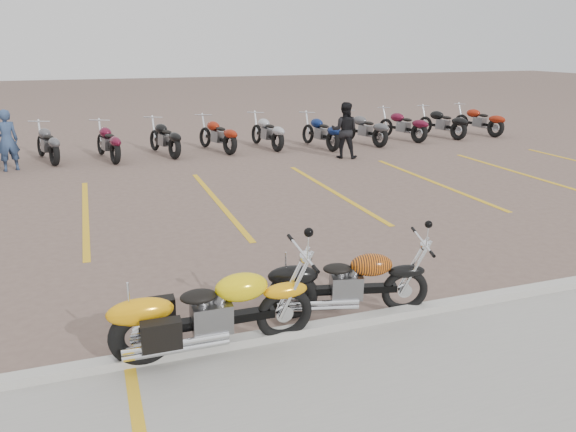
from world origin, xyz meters
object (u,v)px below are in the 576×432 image
person_a (7,140)px  yellow_cruiser (210,315)px  flame_cruiser (345,285)px  person_b (345,130)px

person_a → yellow_cruiser: bearing=84.7°
flame_cruiser → person_b: 10.17m
yellow_cruiser → flame_cruiser: yellow_cruiser is taller
yellow_cruiser → flame_cruiser: (1.76, 0.32, -0.05)m
person_a → person_b: (9.16, -1.36, 0.00)m
person_b → flame_cruiser: bearing=95.1°
person_a → person_b: 9.26m
yellow_cruiser → person_a: (-3.13, 10.91, 0.36)m
person_a → flame_cruiser: bearing=93.5°
flame_cruiser → person_a: (-4.89, 10.59, 0.40)m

